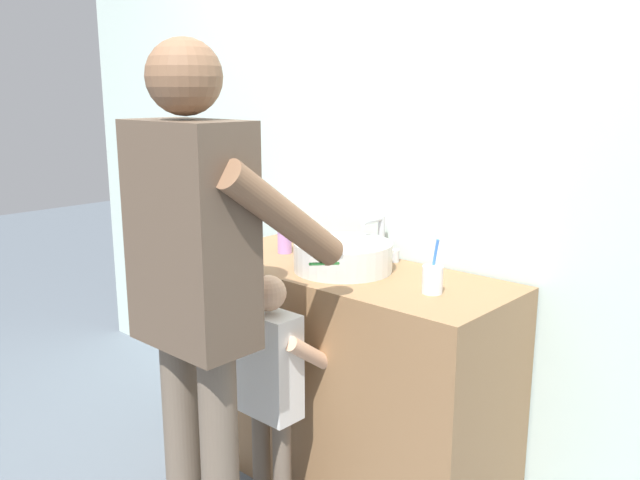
% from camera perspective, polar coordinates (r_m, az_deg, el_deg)
% --- Properties ---
extents(back_wall, '(4.40, 0.08, 2.70)m').
position_cam_1_polar(back_wall, '(2.74, 6.72, 8.16)').
color(back_wall, silver).
rests_on(back_wall, ground).
extents(vanity_cabinet, '(1.31, 0.54, 0.89)m').
position_cam_1_polar(vanity_cabinet, '(2.72, 2.18, -11.57)').
color(vanity_cabinet, olive).
rests_on(vanity_cabinet, ground).
extents(sink_basin, '(0.38, 0.38, 0.11)m').
position_cam_1_polar(sink_basin, '(2.54, 1.98, -1.37)').
color(sink_basin, silver).
rests_on(sink_basin, vanity_cabinet).
extents(faucet, '(0.18, 0.14, 0.18)m').
position_cam_1_polar(faucet, '(2.71, 5.10, 0.01)').
color(faucet, '#B7BABF').
rests_on(faucet, vanity_cabinet).
extents(toothbrush_cup, '(0.07, 0.07, 0.21)m').
position_cam_1_polar(toothbrush_cup, '(2.29, 9.60, -3.27)').
color(toothbrush_cup, silver).
rests_on(toothbrush_cup, vanity_cabinet).
extents(soap_bottle, '(0.06, 0.06, 0.17)m').
position_cam_1_polar(soap_bottle, '(2.81, -3.05, 0.24)').
color(soap_bottle, '#B27FC6').
rests_on(soap_bottle, vanity_cabinet).
extents(child_toddler, '(0.29, 0.29, 0.95)m').
position_cam_1_polar(child_toddler, '(2.41, -4.12, -11.79)').
color(child_toddler, '#6B5B4C').
rests_on(child_toddler, ground).
extents(adult_parent, '(0.53, 0.56, 1.71)m').
position_cam_1_polar(adult_parent, '(2.08, -10.48, -2.41)').
color(adult_parent, '#6B5B4C').
rests_on(adult_parent, ground).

